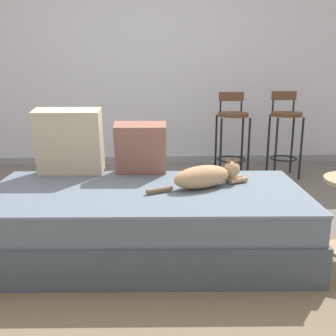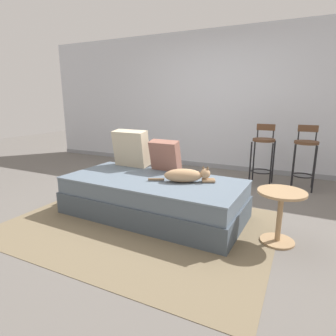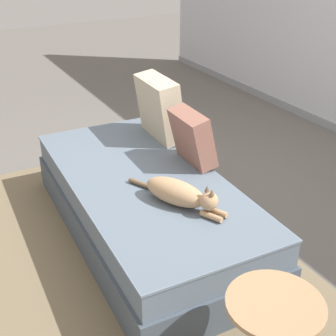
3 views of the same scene
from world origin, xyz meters
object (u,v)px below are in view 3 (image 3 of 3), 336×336
Objects in this scene: throw_pillow_corner at (160,108)px; cat at (179,193)px; side_table at (271,332)px; couch at (145,205)px; throw_pillow_middle at (192,138)px.

cat is at bearing -21.38° from throw_pillow_corner.
cat is at bearing 174.76° from side_table.
throw_pillow_corner is 0.70× the size of cat.
throw_pillow_corner reaches higher than couch.
couch is 4.12× the size of side_table.
couch is 3.00× the size of cat.
throw_pillow_middle is at bearing -2.09° from throw_pillow_corner.
throw_pillow_middle is 1.53m from side_table.
couch is 0.84m from throw_pillow_corner.
throw_pillow_middle is (-0.04, 0.40, 0.42)m from couch.
throw_pillow_corner is 0.96× the size of side_table.
side_table is (1.00, -0.09, -0.19)m from cat.
couch is 0.58m from throw_pillow_middle.
throw_pillow_corner reaches higher than side_table.
throw_pillow_middle is at bearing 140.80° from cat.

